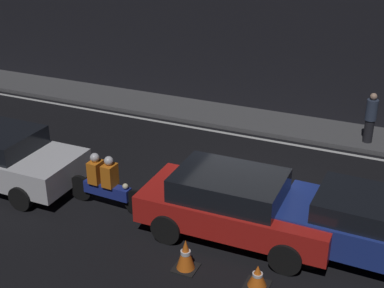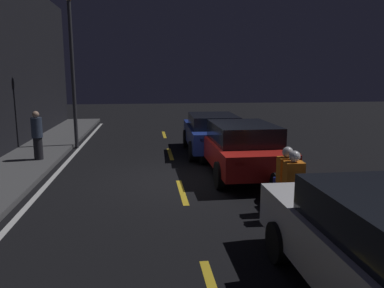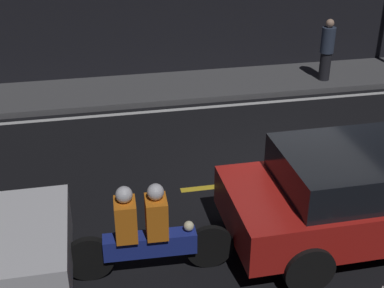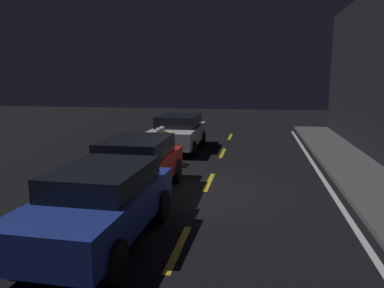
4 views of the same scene
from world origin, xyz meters
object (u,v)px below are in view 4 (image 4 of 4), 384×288
(sedan_white, at_px, (178,131))
(traffic_cone_far, at_px, (20,218))
(sedan_blue, at_px, (100,202))
(traffic_cone_mid, at_px, (66,193))
(motorcycle, at_px, (161,148))
(traffic_cone_near, at_px, (89,174))
(taxi_red, at_px, (135,165))

(sedan_white, relative_size, traffic_cone_far, 8.07)
(sedan_blue, height_order, traffic_cone_mid, sedan_blue)
(sedan_blue, bearing_deg, sedan_white, -175.34)
(motorcycle, bearing_deg, traffic_cone_near, -24.49)
(sedan_blue, bearing_deg, motorcycle, -174.20)
(sedan_white, relative_size, traffic_cone_near, 6.27)
(sedan_white, height_order, motorcycle, sedan_white)
(motorcycle, height_order, traffic_cone_far, motorcycle)
(traffic_cone_mid, bearing_deg, traffic_cone_far, -2.17)
(taxi_red, bearing_deg, traffic_cone_far, -29.65)
(traffic_cone_mid, relative_size, traffic_cone_far, 0.91)
(sedan_white, height_order, taxi_red, taxi_red)
(sedan_blue, distance_m, traffic_cone_mid, 2.75)
(traffic_cone_mid, bearing_deg, taxi_red, 124.07)
(sedan_white, xyz_separation_m, traffic_cone_far, (9.29, -1.38, -0.53))
(traffic_cone_far, bearing_deg, sedan_blue, 83.53)
(taxi_red, relative_size, traffic_cone_near, 6.13)
(taxi_red, distance_m, sedan_blue, 3.03)
(motorcycle, bearing_deg, taxi_red, 4.93)
(taxi_red, relative_size, sedan_blue, 1.02)
(traffic_cone_near, bearing_deg, sedan_white, 167.06)
(traffic_cone_near, bearing_deg, motorcycle, 153.08)
(sedan_blue, distance_m, traffic_cone_near, 3.99)
(traffic_cone_near, height_order, traffic_cone_mid, traffic_cone_near)
(motorcycle, xyz_separation_m, traffic_cone_far, (6.08, -1.42, -0.39))
(taxi_red, relative_size, traffic_cone_far, 7.90)
(sedan_white, bearing_deg, taxi_red, 1.72)
(traffic_cone_near, distance_m, traffic_cone_far, 3.29)
(motorcycle, distance_m, traffic_cone_mid, 4.52)
(taxi_red, height_order, sedan_blue, taxi_red)
(taxi_red, bearing_deg, sedan_blue, 5.36)
(traffic_cone_near, bearing_deg, traffic_cone_far, -0.05)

